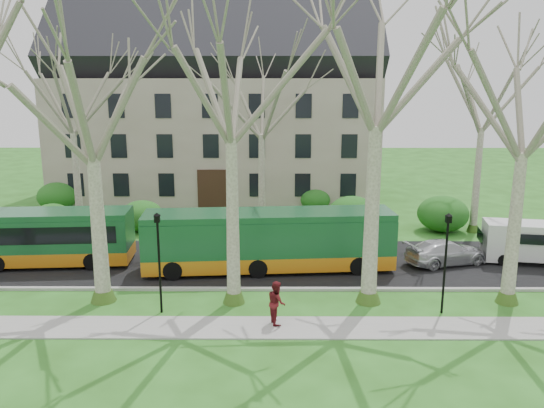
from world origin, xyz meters
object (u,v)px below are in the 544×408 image
at_px(bus_follow, 269,240).
at_px(pedestrian_b, 277,302).
at_px(van_a, 533,243).
at_px(sedan, 446,252).
at_px(bus_lead, 16,237).

xyz_separation_m(bus_follow, pedestrian_b, (0.38, -6.46, -0.71)).
xyz_separation_m(bus_follow, van_a, (14.32, 1.13, -0.50)).
height_order(bus_follow, pedestrian_b, bus_follow).
distance_m(sedan, van_a, 4.79).
bearing_deg(sedan, bus_follow, 77.57).
xyz_separation_m(bus_lead, bus_follow, (13.55, -0.66, 0.09)).
relative_size(bus_lead, bus_follow, 0.94).
bearing_deg(van_a, bus_follow, -165.09).
bearing_deg(van_a, pedestrian_b, -141.05).
relative_size(bus_lead, sedan, 2.68).
xyz_separation_m(bus_follow, sedan, (9.56, 0.91, -0.95)).
height_order(van_a, pedestrian_b, van_a).
bearing_deg(van_a, sedan, -166.89).
bearing_deg(bus_follow, bus_lead, 172.62).
relative_size(van_a, pedestrian_b, 2.84).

